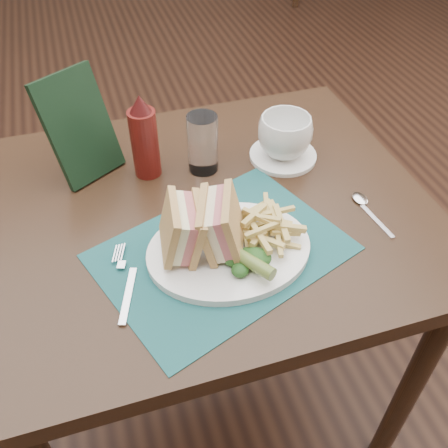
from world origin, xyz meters
name	(u,v)px	position (x,y,z in m)	size (l,w,h in m)	color
floor	(175,271)	(0.00, 0.00, 0.00)	(7.00, 7.00, 0.00)	black
table_main	(209,316)	(0.00, -0.50, 0.38)	(0.90, 0.75, 0.75)	black
placemat	(222,252)	(-0.01, -0.63, 0.75)	(0.43, 0.31, 0.00)	#174B4C
plate	(229,250)	(0.00, -0.64, 0.76)	(0.30, 0.24, 0.01)	white
sandwich_half_a	(170,230)	(-0.10, -0.62, 0.82)	(0.06, 0.11, 0.10)	tan
sandwich_half_b	(209,223)	(-0.03, -0.63, 0.82)	(0.06, 0.11, 0.10)	tan
kale_garnish	(245,261)	(0.02, -0.69, 0.78)	(0.11, 0.08, 0.03)	#183D16
pickle_spear	(244,258)	(0.01, -0.69, 0.79)	(0.02, 0.02, 0.12)	#506727
fries_pile	(266,222)	(0.08, -0.63, 0.79)	(0.18, 0.20, 0.05)	tan
fork	(125,281)	(-0.19, -0.66, 0.76)	(0.03, 0.17, 0.01)	silver
spoon	(371,212)	(0.30, -0.62, 0.76)	(0.03, 0.15, 0.01)	silver
saucer	(283,156)	(0.21, -0.40, 0.76)	(0.15, 0.15, 0.01)	white
coffee_cup	(285,136)	(0.21, -0.40, 0.81)	(0.12, 0.12, 0.09)	white
drinking_glass	(203,144)	(0.03, -0.38, 0.81)	(0.06, 0.06, 0.13)	white
ketchup_bottle	(144,136)	(-0.09, -0.36, 0.84)	(0.06, 0.06, 0.19)	#50110D
check_presenter	(79,127)	(-0.21, -0.31, 0.86)	(0.14, 0.01, 0.23)	black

